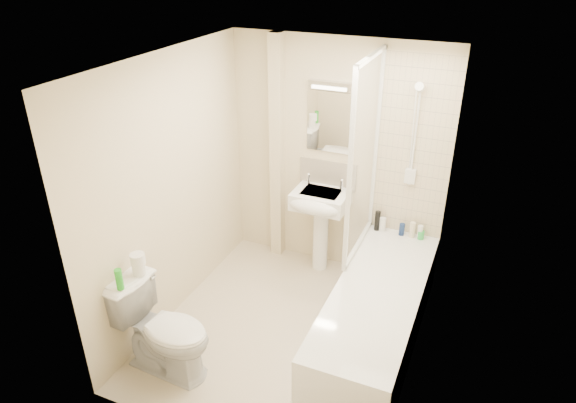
% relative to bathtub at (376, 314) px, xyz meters
% --- Properties ---
extents(floor, '(2.50, 2.50, 0.00)m').
position_rel_bathtub_xyz_m(floor, '(-0.75, -0.20, -0.29)').
color(floor, beige).
rests_on(floor, ground).
extents(wall_back, '(2.20, 0.02, 2.40)m').
position_rel_bathtub_xyz_m(wall_back, '(-0.75, 1.05, 0.91)').
color(wall_back, beige).
rests_on(wall_back, ground).
extents(wall_left, '(0.02, 2.50, 2.40)m').
position_rel_bathtub_xyz_m(wall_left, '(-1.85, -0.20, 0.91)').
color(wall_left, beige).
rests_on(wall_left, ground).
extents(wall_right, '(0.02, 2.50, 2.40)m').
position_rel_bathtub_xyz_m(wall_right, '(0.35, -0.20, 0.91)').
color(wall_right, beige).
rests_on(wall_right, ground).
extents(ceiling, '(2.20, 2.50, 0.02)m').
position_rel_bathtub_xyz_m(ceiling, '(-0.75, -0.20, 2.11)').
color(ceiling, white).
rests_on(ceiling, wall_back).
extents(tile_back, '(0.70, 0.01, 1.75)m').
position_rel_bathtub_xyz_m(tile_back, '(0.00, 1.04, 1.14)').
color(tile_back, beige).
rests_on(tile_back, wall_back).
extents(tile_right, '(0.01, 2.10, 1.75)m').
position_rel_bathtub_xyz_m(tile_right, '(0.34, 0.00, 1.14)').
color(tile_right, beige).
rests_on(tile_right, wall_right).
extents(pipe_boxing, '(0.12, 0.12, 2.40)m').
position_rel_bathtub_xyz_m(pipe_boxing, '(-1.37, 0.99, 0.91)').
color(pipe_boxing, beige).
rests_on(pipe_boxing, ground).
extents(splashback, '(0.60, 0.02, 0.30)m').
position_rel_bathtub_xyz_m(splashback, '(-0.83, 1.04, 0.74)').
color(splashback, beige).
rests_on(splashback, wall_back).
extents(mirror, '(0.46, 0.01, 0.60)m').
position_rel_bathtub_xyz_m(mirror, '(-0.83, 1.04, 1.29)').
color(mirror, white).
rests_on(mirror, wall_back).
extents(strip_light, '(0.42, 0.07, 0.07)m').
position_rel_bathtub_xyz_m(strip_light, '(-0.83, 1.02, 1.66)').
color(strip_light, silver).
rests_on(strip_light, wall_back).
extents(bathtub, '(0.70, 2.10, 0.55)m').
position_rel_bathtub_xyz_m(bathtub, '(0.00, 0.00, 0.00)').
color(bathtub, white).
rests_on(bathtub, ground).
extents(shower_screen, '(0.04, 0.92, 1.80)m').
position_rel_bathtub_xyz_m(shower_screen, '(-0.35, 0.60, 1.16)').
color(shower_screen, white).
rests_on(shower_screen, bathtub).
extents(shower_fixture, '(0.10, 0.16, 0.99)m').
position_rel_bathtub_xyz_m(shower_fixture, '(-0.00, 0.99, 1.26)').
color(shower_fixture, white).
rests_on(shower_fixture, wall_back).
extents(pedestal_sink, '(0.54, 0.49, 1.05)m').
position_rel_bathtub_xyz_m(pedestal_sink, '(-0.83, 0.81, 0.45)').
color(pedestal_sink, white).
rests_on(pedestal_sink, ground).
extents(bottle_black_a, '(0.05, 0.05, 0.21)m').
position_rel_bathtub_xyz_m(bottle_black_a, '(-0.26, 0.96, 0.36)').
color(bottle_black_a, black).
rests_on(bottle_black_a, bathtub).
extents(bottle_white_a, '(0.06, 0.06, 0.15)m').
position_rel_bathtub_xyz_m(bottle_white_a, '(-0.21, 0.96, 0.33)').
color(bottle_white_a, white).
rests_on(bottle_white_a, bathtub).
extents(bottle_blue, '(0.05, 0.05, 0.12)m').
position_rel_bathtub_xyz_m(bottle_blue, '(-0.01, 0.96, 0.32)').
color(bottle_blue, navy).
rests_on(bottle_blue, bathtub).
extents(bottle_cream, '(0.06, 0.06, 0.16)m').
position_rel_bathtub_xyz_m(bottle_cream, '(0.09, 0.96, 0.34)').
color(bottle_cream, beige).
rests_on(bottle_cream, bathtub).
extents(bottle_white_b, '(0.05, 0.05, 0.14)m').
position_rel_bathtub_xyz_m(bottle_white_b, '(0.16, 0.96, 0.33)').
color(bottle_white_b, white).
rests_on(bottle_white_b, bathtub).
extents(bottle_green, '(0.07, 0.07, 0.09)m').
position_rel_bathtub_xyz_m(bottle_green, '(0.17, 0.96, 0.30)').
color(bottle_green, green).
rests_on(bottle_green, bathtub).
extents(toilet, '(0.55, 0.85, 0.81)m').
position_rel_bathtub_xyz_m(toilet, '(-1.47, -0.98, 0.11)').
color(toilet, white).
rests_on(toilet, ground).
extents(toilet_roll_lower, '(0.10, 0.10, 0.10)m').
position_rel_bathtub_xyz_m(toilet_roll_lower, '(-1.72, -0.89, 0.57)').
color(toilet_roll_lower, white).
rests_on(toilet_roll_lower, toilet).
extents(toilet_roll_upper, '(0.12, 0.12, 0.09)m').
position_rel_bathtub_xyz_m(toilet_roll_upper, '(-1.71, -0.90, 0.66)').
color(toilet_roll_upper, white).
rests_on(toilet_roll_upper, toilet_roll_lower).
extents(green_bottle, '(0.06, 0.06, 0.17)m').
position_rel_bathtub_xyz_m(green_bottle, '(-1.73, -1.10, 0.60)').
color(green_bottle, green).
rests_on(green_bottle, toilet).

